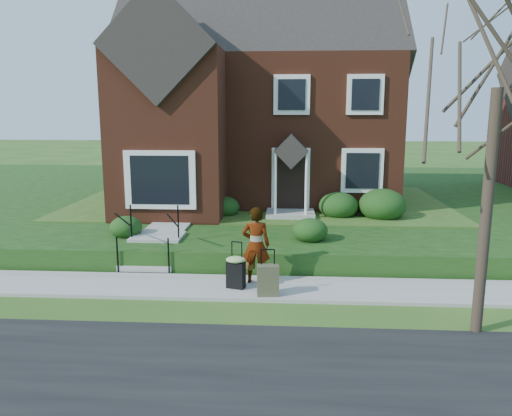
# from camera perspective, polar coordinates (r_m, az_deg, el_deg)

# --- Properties ---
(ground) EXTENTS (120.00, 120.00, 0.00)m
(ground) POSITION_cam_1_polar(r_m,az_deg,el_deg) (11.73, -1.92, -9.27)
(ground) COLOR #2D5119
(ground) RESTS_ON ground
(sidewalk) EXTENTS (60.00, 1.60, 0.08)m
(sidewalk) POSITION_cam_1_polar(r_m,az_deg,el_deg) (11.72, -1.92, -9.08)
(sidewalk) COLOR #9E9B93
(sidewalk) RESTS_ON ground
(terrace) EXTENTS (44.00, 20.00, 0.60)m
(terrace) POSITION_cam_1_polar(r_m,az_deg,el_deg) (22.37, 11.05, 1.10)
(terrace) COLOR #123A0F
(terrace) RESTS_ON ground
(walkway) EXTENTS (1.20, 6.00, 0.06)m
(walkway) POSITION_cam_1_polar(r_m,az_deg,el_deg) (16.71, -8.85, -1.00)
(walkway) COLOR #9E9B93
(walkway) RESTS_ON terrace
(main_house) EXTENTS (10.40, 10.20, 9.40)m
(main_house) POSITION_cam_1_polar(r_m,az_deg,el_deg) (20.64, 0.01, 14.32)
(main_house) COLOR maroon
(main_house) RESTS_ON terrace
(front_steps) EXTENTS (1.40, 2.02, 1.50)m
(front_steps) POSITION_cam_1_polar(r_m,az_deg,el_deg) (13.76, -11.63, -4.35)
(front_steps) COLOR #9E9B93
(front_steps) RESTS_ON ground
(foundation_shrubs) EXTENTS (9.59, 4.34, 1.08)m
(foundation_shrubs) POSITION_cam_1_polar(r_m,az_deg,el_deg) (16.24, 3.42, 0.30)
(foundation_shrubs) COLOR #133710
(foundation_shrubs) RESTS_ON terrace
(woman) EXTENTS (0.67, 0.44, 1.82)m
(woman) POSITION_cam_1_polar(r_m,az_deg,el_deg) (11.68, -0.01, -4.25)
(woman) COLOR #999999
(woman) RESTS_ON sidewalk
(suitcase_black) EXTENTS (0.54, 0.48, 1.08)m
(suitcase_black) POSITION_cam_1_polar(r_m,az_deg,el_deg) (11.47, -2.32, -7.11)
(suitcase_black) COLOR black
(suitcase_black) RESTS_ON sidewalk
(suitcase_olive) EXTENTS (0.50, 0.31, 1.03)m
(suitcase_olive) POSITION_cam_1_polar(r_m,az_deg,el_deg) (11.04, 1.37, -8.24)
(suitcase_olive) COLOR #4E4B34
(suitcase_olive) RESTS_ON sidewalk
(tree_verge) EXTENTS (4.88, 4.88, 6.97)m
(tree_verge) POSITION_cam_1_polar(r_m,az_deg,el_deg) (9.71, 26.10, 14.73)
(tree_verge) COLOR #48392B
(tree_verge) RESTS_ON ground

